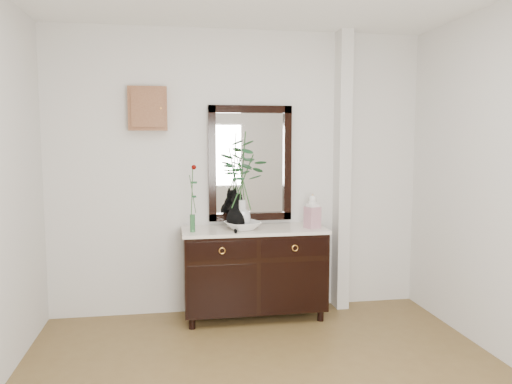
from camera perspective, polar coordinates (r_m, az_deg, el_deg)
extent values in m
cube|color=silver|center=(4.79, -1.88, 2.20)|extent=(3.60, 0.04, 2.70)
cube|color=silver|center=(4.95, 9.80, 2.24)|extent=(0.12, 0.20, 2.70)
cube|color=black|center=(4.71, -0.21, -8.86)|extent=(1.30, 0.50, 0.82)
cube|color=white|center=(4.63, -0.21, -4.37)|extent=(1.33, 0.52, 0.03)
cube|color=black|center=(4.79, -0.67, 3.28)|extent=(0.80, 0.06, 1.10)
cube|color=white|center=(4.80, -0.70, 3.29)|extent=(0.66, 0.01, 0.96)
cube|color=brown|center=(4.71, -12.27, 9.30)|extent=(0.35, 0.10, 0.40)
imported|color=white|center=(4.56, -1.55, -3.86)|extent=(0.40, 0.40, 0.08)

